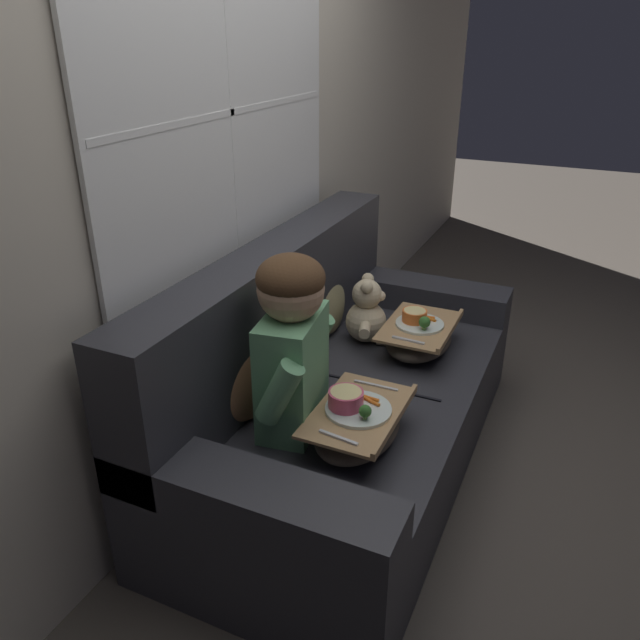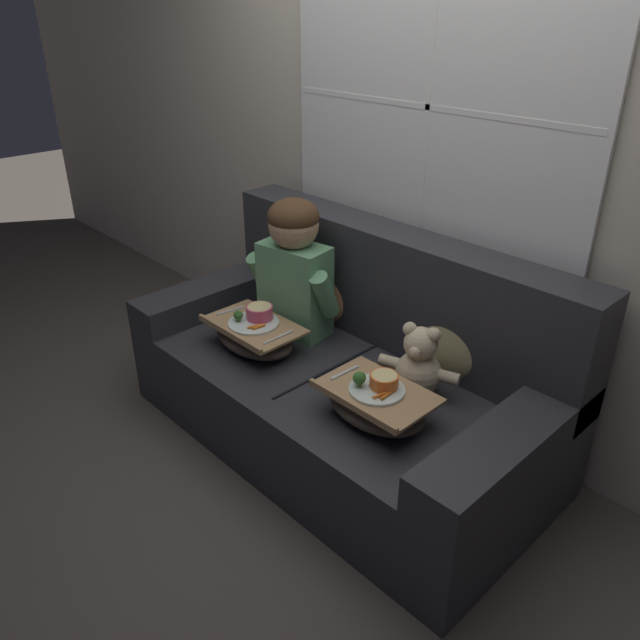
{
  "view_description": "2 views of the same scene",
  "coord_description": "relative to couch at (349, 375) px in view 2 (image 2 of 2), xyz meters",
  "views": [
    {
      "loc": [
        -2.08,
        -0.8,
        1.75
      ],
      "look_at": [
        -0.11,
        0.1,
        0.72
      ],
      "focal_mm": 35.0,
      "sensor_mm": 36.0,
      "label": 1
    },
    {
      "loc": [
        1.64,
        -1.68,
        1.86
      ],
      "look_at": [
        -0.06,
        -0.04,
        0.63
      ],
      "focal_mm": 35.0,
      "sensor_mm": 36.0,
      "label": 2
    }
  ],
  "objects": [
    {
      "name": "ground_plane",
      "position": [
        0.0,
        -0.08,
        -0.32
      ],
      "size": [
        14.0,
        14.0,
        0.0
      ],
      "primitive_type": "plane",
      "color": "#4C443D"
    },
    {
      "name": "wall_back_with_window",
      "position": [
        0.0,
        0.49,
        0.99
      ],
      "size": [
        8.0,
        0.08,
        2.6
      ],
      "color": "beige",
      "rests_on": "ground_plane"
    },
    {
      "name": "couch",
      "position": [
        0.0,
        0.0,
        0.0
      ],
      "size": [
        1.94,
        0.96,
        0.94
      ],
      "color": "#2D2D33",
      "rests_on": "ground_plane"
    },
    {
      "name": "throw_pillow_behind_child",
      "position": [
        -0.37,
        0.21,
        0.26
      ],
      "size": [
        0.38,
        0.18,
        0.39
      ],
      "color": "#B2754C",
      "rests_on": "couch"
    },
    {
      "name": "throw_pillow_behind_teddy",
      "position": [
        0.37,
        0.21,
        0.26
      ],
      "size": [
        0.34,
        0.17,
        0.36
      ],
      "color": "tan",
      "rests_on": "couch"
    },
    {
      "name": "child_figure",
      "position": [
        -0.37,
        0.01,
        0.45
      ],
      "size": [
        0.49,
        0.26,
        0.66
      ],
      "color": "#66A370",
      "rests_on": "couch"
    },
    {
      "name": "teddy_bear",
      "position": [
        0.38,
        0.01,
        0.22
      ],
      "size": [
        0.34,
        0.25,
        0.32
      ],
      "color": "beige",
      "rests_on": "couch"
    },
    {
      "name": "lap_tray_child",
      "position": [
        -0.37,
        -0.24,
        0.16
      ],
      "size": [
        0.45,
        0.29,
        0.2
      ],
      "color": "#473D33",
      "rests_on": "child_figure"
    },
    {
      "name": "lap_tray_teddy",
      "position": [
        0.37,
        -0.24,
        0.16
      ],
      "size": [
        0.44,
        0.3,
        0.2
      ],
      "color": "#473D33",
      "rests_on": "teddy_bear"
    }
  ]
}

